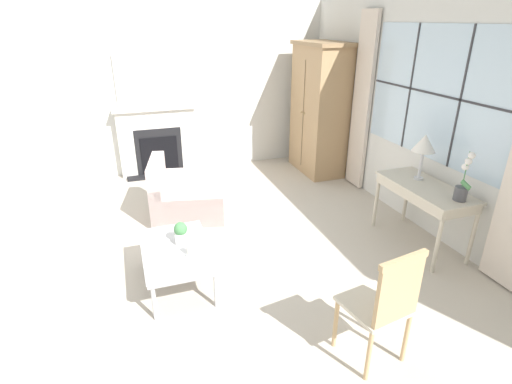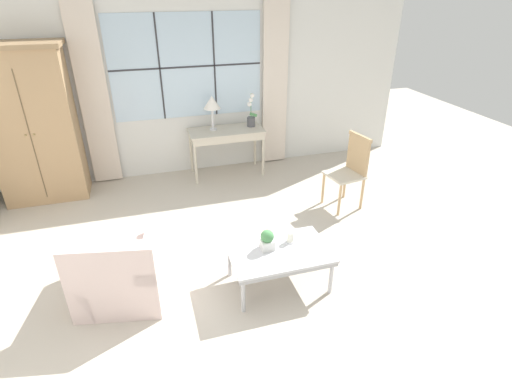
% 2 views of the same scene
% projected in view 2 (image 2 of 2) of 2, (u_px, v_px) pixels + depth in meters
% --- Properties ---
extents(ground_plane, '(14.00, 14.00, 0.00)m').
position_uv_depth(ground_plane, '(240.00, 281.00, 4.23)').
color(ground_plane, '#BCB2A3').
extents(wall_back_windowed, '(7.20, 0.14, 2.80)m').
position_uv_depth(wall_back_windowed, '(189.00, 85.00, 6.14)').
color(wall_back_windowed, silver).
rests_on(wall_back_windowed, ground_plane).
extents(armoire, '(1.15, 0.63, 2.15)m').
position_uv_depth(armoire, '(33.00, 125.00, 5.42)').
color(armoire, tan).
rests_on(armoire, ground_plane).
extents(console_table, '(1.17, 0.54, 0.75)m').
position_uv_depth(console_table, '(226.00, 135.00, 6.30)').
color(console_table, beige).
rests_on(console_table, ground_plane).
extents(table_lamp, '(0.26, 0.26, 0.54)m').
position_uv_depth(table_lamp, '(212.00, 103.00, 6.06)').
color(table_lamp, silver).
rests_on(table_lamp, console_table).
extents(potted_orchid, '(0.17, 0.13, 0.53)m').
position_uv_depth(potted_orchid, '(251.00, 115.00, 6.34)').
color(potted_orchid, '#4C4C51').
rests_on(potted_orchid, console_table).
extents(armchair_upholstered, '(0.98, 1.07, 0.81)m').
position_uv_depth(armchair_upholstered, '(123.00, 271.00, 3.97)').
color(armchair_upholstered, beige).
rests_on(armchair_upholstered, ground_plane).
extents(side_chair_wooden, '(0.51, 0.51, 1.02)m').
position_uv_depth(side_chair_wooden, '(351.00, 167.00, 5.42)').
color(side_chair_wooden, beige).
rests_on(side_chair_wooden, ground_plane).
extents(coffee_table, '(1.01, 0.66, 0.42)m').
position_uv_depth(coffee_table, '(279.00, 254.00, 4.02)').
color(coffee_table, '#BCBCC1').
rests_on(coffee_table, ground_plane).
extents(potted_plant_small, '(0.13, 0.13, 0.22)m').
position_uv_depth(potted_plant_small, '(267.00, 240.00, 3.98)').
color(potted_plant_small, white).
rests_on(potted_plant_small, coffee_table).
extents(pillar_candle, '(0.10, 0.10, 0.13)m').
position_uv_depth(pillar_candle, '(290.00, 237.00, 4.11)').
color(pillar_candle, silver).
rests_on(pillar_candle, coffee_table).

